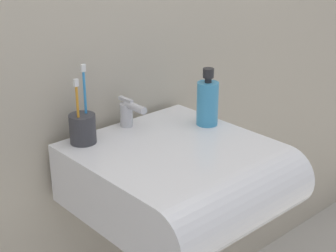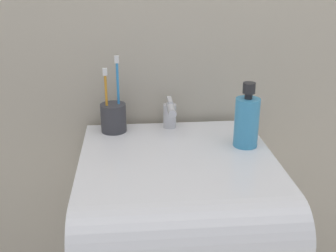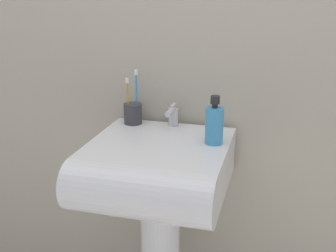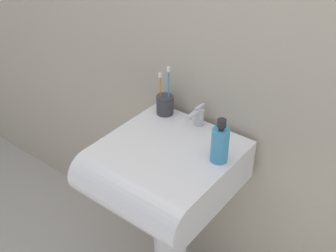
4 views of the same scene
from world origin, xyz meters
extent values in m
cube|color=#B7AD99|center=(0.00, 0.27, 1.20)|extent=(5.00, 0.05, 2.40)
cylinder|color=white|center=(0.00, 0.00, 0.34)|extent=(0.15, 0.15, 0.68)
cube|color=white|center=(0.00, 0.00, 0.76)|extent=(0.49, 0.44, 0.17)
cylinder|color=white|center=(0.00, -0.22, 0.76)|extent=(0.49, 0.17, 0.17)
cylinder|color=silver|center=(0.00, 0.19, 0.88)|extent=(0.04, 0.04, 0.07)
cylinder|color=silver|center=(0.00, 0.15, 0.92)|extent=(0.02, 0.08, 0.02)
cube|color=silver|center=(0.00, 0.19, 0.93)|extent=(0.01, 0.06, 0.01)
cylinder|color=#38383D|center=(-0.16, 0.17, 0.89)|extent=(0.07, 0.07, 0.08)
cylinder|color=orange|center=(-0.18, 0.16, 0.94)|extent=(0.01, 0.01, 0.15)
cube|color=white|center=(-0.18, 0.16, 1.02)|extent=(0.01, 0.01, 0.02)
cylinder|color=#338CD8|center=(-0.15, 0.17, 0.95)|extent=(0.01, 0.01, 0.18)
cube|color=white|center=(-0.15, 0.17, 1.05)|extent=(0.01, 0.01, 0.02)
cylinder|color=#3F99CC|center=(0.19, 0.04, 0.91)|extent=(0.06, 0.06, 0.13)
cylinder|color=#262628|center=(0.19, 0.04, 0.98)|extent=(0.02, 0.02, 0.01)
cylinder|color=#262628|center=(0.19, 0.04, 1.01)|extent=(0.03, 0.03, 0.03)
camera|label=1|loc=(-0.85, -0.94, 1.42)|focal=55.00mm
camera|label=2|loc=(-0.11, -0.96, 1.30)|focal=45.00mm
camera|label=3|loc=(0.40, -1.33, 1.38)|focal=45.00mm
camera|label=4|loc=(0.77, -1.01, 1.78)|focal=45.00mm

